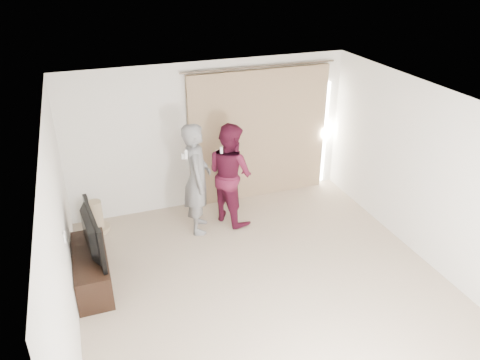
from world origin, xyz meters
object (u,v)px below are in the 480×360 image
Objects in this scene: tv at (86,235)px; person_woman at (230,173)px; person_man at (197,179)px; tv_console at (92,269)px.

person_woman is (2.38, 1.01, 0.05)m from tv.
person_man is 0.61m from person_woman.
tv_console is 0.75× the size of person_woman.
person_woman reaches higher than tv_console.
person_man reaches higher than tv.
person_man is at bearing 26.70° from tv_console.
tv is at bearing -153.30° from person_man.
person_woman reaches higher than tv.
tv is 2.00m from person_man.
person_woman is at bearing 10.91° from person_man.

